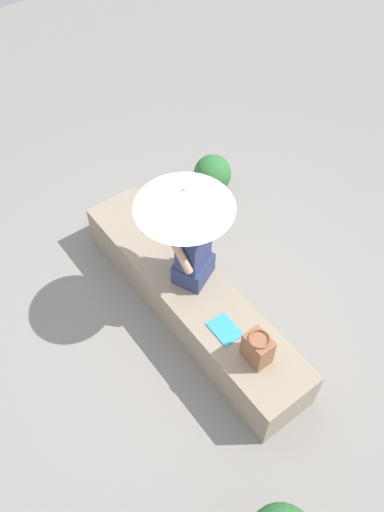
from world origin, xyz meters
The scene contains 7 objects.
ground_plane centered at (0.00, 0.00, 0.00)m, with size 14.00×14.00×0.00m, color gray.
stone_bench centered at (0.00, 0.00, 0.24)m, with size 2.78×0.60×0.48m, color gray.
person_seated centered at (-0.06, 0.08, 0.87)m, with size 0.40×0.51×0.90m.
parasol centered at (-0.10, 0.01, 1.49)m, with size 0.82×0.82×1.13m.
handbag_black centered at (0.92, -0.02, 0.63)m, with size 0.23×0.17×0.31m.
magazine centered at (0.56, -0.06, 0.48)m, with size 0.28×0.20×0.01m, color #339ED1.
planter_near centered at (-0.99, 1.04, 0.39)m, with size 0.41×0.41×0.75m.
Camera 1 is at (2.23, -1.66, 4.34)m, focal length 36.55 mm.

